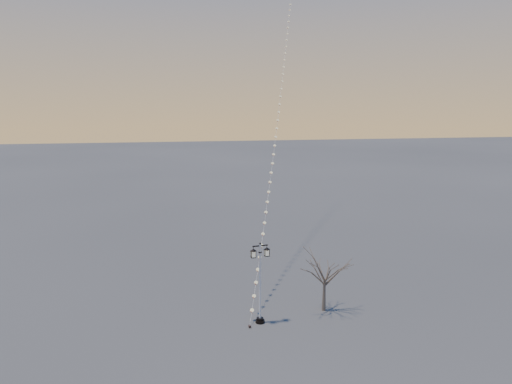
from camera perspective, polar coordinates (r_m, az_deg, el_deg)
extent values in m
plane|color=#454646|center=(30.66, 0.20, -17.00)|extent=(300.00, 300.00, 0.00)
cylinder|color=black|center=(31.89, 0.50, -15.65)|extent=(0.61, 0.61, 0.18)
cylinder|color=black|center=(31.82, 0.50, -15.39)|extent=(0.44, 0.44, 0.15)
cylinder|color=silver|center=(30.73, 0.50, -10.94)|extent=(0.14, 0.14, 5.16)
cylinder|color=black|center=(30.05, 0.51, -7.44)|extent=(0.22, 0.22, 0.07)
cube|color=black|center=(29.92, 0.51, -6.65)|extent=(1.04, 0.22, 0.07)
sphere|color=black|center=(29.88, 0.51, -6.40)|extent=(0.15, 0.15, 0.15)
pyramid|color=black|center=(29.82, -0.33, -7.03)|extent=(0.48, 0.48, 0.15)
cube|color=beige|center=(29.93, -0.33, -7.65)|extent=(0.29, 0.29, 0.37)
cube|color=black|center=(30.00, -0.33, -8.03)|extent=(0.33, 0.33, 0.04)
pyramid|color=black|center=(30.12, 1.35, -6.86)|extent=(0.48, 0.48, 0.15)
cube|color=beige|center=(30.22, 1.34, -7.47)|extent=(0.29, 0.29, 0.37)
cube|color=black|center=(30.29, 1.34, -7.85)|extent=(0.33, 0.33, 0.04)
cone|color=brown|center=(33.44, 8.40, -12.43)|extent=(0.28, 0.28, 2.33)
cylinder|color=black|center=(31.25, -0.78, -16.25)|extent=(0.18, 0.18, 0.18)
cylinder|color=black|center=(31.24, -0.78, -16.21)|extent=(0.03, 0.03, 0.22)
cone|color=#E74F24|center=(47.09, 2.71, 10.91)|extent=(0.07, 0.07, 0.25)
cylinder|color=white|center=(31.05, -0.78, -15.53)|extent=(0.01, 0.01, 0.70)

